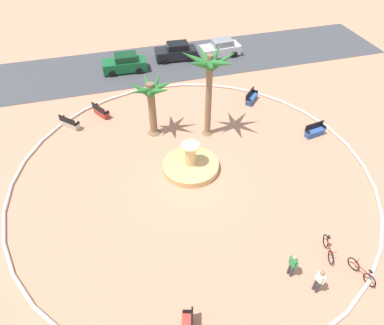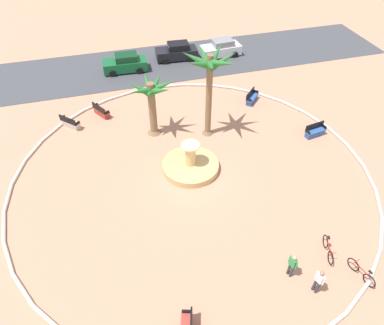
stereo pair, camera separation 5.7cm
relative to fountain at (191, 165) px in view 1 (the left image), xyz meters
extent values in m
plane|color=tan|center=(-0.06, -0.73, -0.30)|extent=(80.00, 80.00, 0.00)
torus|color=silver|center=(-0.06, -0.73, -0.20)|extent=(23.11, 23.11, 0.20)
cube|color=#424247|center=(-0.06, 15.23, -0.29)|extent=(48.00, 8.00, 0.03)
cylinder|color=tan|center=(0.00, 0.00, -0.08)|extent=(3.74, 3.74, 0.45)
cylinder|color=teal|center=(0.00, 0.00, -0.11)|extent=(3.29, 3.29, 0.34)
cylinder|color=tan|center=(0.00, 0.00, 0.89)|extent=(0.67, 0.67, 1.49)
cylinder|color=#E0B370|center=(0.00, 0.00, 1.70)|extent=(1.20, 1.20, 0.12)
cylinder|color=brown|center=(-1.56, 4.48, 1.77)|extent=(0.54, 0.54, 4.14)
cone|color=brown|center=(-1.56, 4.48, -0.05)|extent=(1.03, 1.03, 0.50)
cone|color=#28702D|center=(-0.76, 4.41, 3.57)|extent=(1.82, 0.72, 1.07)
cone|color=#28702D|center=(-1.08, 5.05, 3.44)|extent=(1.57, 1.69, 1.29)
cone|color=#28702D|center=(-1.63, 5.24, 3.48)|extent=(0.71, 1.81, 1.22)
cone|color=#28702D|center=(-2.26, 4.73, 3.42)|extent=(1.83, 1.12, 1.32)
cone|color=#28702D|center=(-2.26, 4.08, 3.57)|extent=(1.82, 1.37, 1.05)
cone|color=#28702D|center=(-1.76, 3.76, 3.45)|extent=(1.01, 1.84, 1.28)
cone|color=#28702D|center=(-1.02, 3.91, 3.53)|extent=(1.63, 1.67, 1.13)
cylinder|color=brown|center=(2.23, 3.35, 2.80)|extent=(0.44, 0.44, 6.20)
cone|color=brown|center=(2.23, 3.35, -0.05)|extent=(0.83, 0.83, 0.50)
cone|color=#28702D|center=(3.09, 3.31, 5.42)|extent=(2.01, 0.65, 1.44)
cone|color=#28702D|center=(2.82, 4.02, 5.50)|extent=(1.76, 1.88, 1.30)
cone|color=#28702D|center=(2.11, 4.22, 5.47)|extent=(0.83, 2.07, 1.36)
cone|color=#28702D|center=(1.42, 3.76, 5.53)|extent=(2.06, 1.43, 1.25)
cone|color=#28702D|center=(1.39, 2.99, 5.53)|extent=(2.09, 1.31, 1.25)
cone|color=#28702D|center=(2.02, 2.45, 5.56)|extent=(1.01, 2.11, 1.20)
cone|color=#28702D|center=(2.76, 2.57, 5.63)|extent=(1.61, 2.00, 1.08)
cube|color=#B73D33|center=(-5.12, 7.82, 0.15)|extent=(1.25, 1.63, 0.12)
cube|color=black|center=(-5.30, 7.71, 0.45)|extent=(0.88, 1.42, 0.50)
cube|color=#9C342B|center=(-5.12, 7.82, -0.11)|extent=(1.15, 1.50, 0.39)
cube|color=black|center=(-5.50, 8.46, 0.29)|extent=(0.43, 0.30, 0.24)
cube|color=black|center=(-4.74, 7.17, 0.29)|extent=(0.43, 0.30, 0.24)
cube|color=black|center=(-2.79, -9.51, 0.29)|extent=(0.45, 0.21, 0.24)
cube|color=beige|center=(-7.51, 6.88, 0.15)|extent=(1.48, 1.49, 0.12)
cube|color=black|center=(-7.66, 6.73, 0.45)|extent=(1.18, 1.20, 0.50)
cube|color=#B6ADA0|center=(-7.51, 6.88, -0.11)|extent=(1.36, 1.37, 0.39)
cube|color=black|center=(-8.03, 7.41, 0.29)|extent=(0.38, 0.37, 0.24)
cube|color=black|center=(-6.98, 6.34, 0.29)|extent=(0.38, 0.37, 0.24)
cube|color=#335BA8|center=(9.74, 0.92, 0.15)|extent=(1.66, 0.76, 0.12)
cube|color=black|center=(9.70, 1.13, 0.45)|extent=(1.59, 0.34, 0.50)
cube|color=#2B4E8F|center=(9.74, 0.92, -0.11)|extent=(1.53, 0.70, 0.39)
cube|color=black|center=(10.48, 1.05, 0.29)|extent=(0.15, 0.46, 0.24)
cube|color=black|center=(9.00, 0.80, 0.29)|extent=(0.15, 0.46, 0.24)
cube|color=#335BA8|center=(7.06, 6.41, 0.15)|extent=(1.48, 1.49, 0.12)
cube|color=black|center=(6.91, 6.56, 0.45)|extent=(1.19, 1.19, 0.50)
cube|color=#2B4E8F|center=(7.06, 6.41, -0.11)|extent=(1.37, 1.37, 0.39)
cube|color=black|center=(7.59, 6.94, 0.29)|extent=(0.38, 0.37, 0.24)
cube|color=black|center=(6.53, 5.88, 0.29)|extent=(0.38, 0.37, 0.24)
torus|color=black|center=(5.93, -9.34, 0.06)|extent=(0.22, 0.71, 0.72)
torus|color=black|center=(6.15, -10.31, 0.06)|extent=(0.22, 0.71, 0.72)
cylinder|color=#B21919|center=(6.04, -9.82, 0.29)|extent=(0.26, 0.94, 0.05)
cylinder|color=#B21919|center=(6.12, -10.17, 0.44)|extent=(0.04, 0.04, 0.30)
cube|color=black|center=(6.12, -10.17, 0.61)|extent=(0.14, 0.22, 0.06)
cylinder|color=#B21919|center=(5.94, -9.39, 0.42)|extent=(0.44, 0.13, 0.03)
torus|color=black|center=(5.04, -8.69, 0.06)|extent=(0.26, 0.71, 0.72)
torus|color=black|center=(5.32, -7.73, 0.06)|extent=(0.26, 0.71, 0.72)
cylinder|color=#B21919|center=(5.18, -8.21, 0.29)|extent=(0.32, 0.92, 0.05)
cylinder|color=#B21919|center=(5.28, -7.87, 0.44)|extent=(0.04, 0.04, 0.30)
cube|color=black|center=(5.28, -7.87, 0.61)|extent=(0.15, 0.22, 0.06)
cylinder|color=#B21919|center=(5.05, -8.64, 0.42)|extent=(0.43, 0.15, 0.03)
cylinder|color=#33333D|center=(2.72, -8.89, 0.13)|extent=(0.14, 0.14, 0.85)
cylinder|color=#33333D|center=(2.67, -8.71, 0.13)|extent=(0.14, 0.14, 0.85)
cube|color=#338C4C|center=(2.70, -8.80, 0.83)|extent=(0.29, 0.38, 0.56)
sphere|color=tan|center=(2.70, -8.80, 1.23)|extent=(0.22, 0.22, 0.22)
cylinder|color=#338C4C|center=(2.76, -9.01, 0.83)|extent=(0.09, 0.09, 0.53)
cylinder|color=#338C4C|center=(2.63, -8.59, 0.83)|extent=(0.09, 0.09, 0.53)
cylinder|color=#33333D|center=(3.51, -9.99, 0.15)|extent=(0.14, 0.14, 0.91)
cylinder|color=#33333D|center=(3.45, -9.82, 0.15)|extent=(0.14, 0.14, 0.91)
cube|color=white|center=(3.48, -9.91, 0.89)|extent=(0.30, 0.39, 0.56)
sphere|color=#9E7051|center=(3.48, -9.91, 1.29)|extent=(0.22, 0.22, 0.22)
cylinder|color=white|center=(3.55, -10.11, 0.89)|extent=(0.09, 0.09, 0.53)
cylinder|color=white|center=(3.41, -9.70, 0.89)|extent=(0.09, 0.09, 0.53)
cube|color=#145B2D|center=(-2.34, 14.56, 0.33)|extent=(4.08, 1.90, 0.90)
cube|color=#0C371B|center=(-2.14, 14.55, 1.06)|extent=(2.07, 1.54, 0.60)
cube|color=#333D47|center=(-3.04, 14.59, 0.98)|extent=(0.36, 1.37, 0.51)
cylinder|color=black|center=(-3.62, 13.77, 0.02)|extent=(0.65, 0.25, 0.64)
cylinder|color=black|center=(-3.54, 15.47, 0.02)|extent=(0.65, 0.25, 0.64)
cylinder|color=black|center=(-1.14, 13.64, 0.02)|extent=(0.65, 0.25, 0.64)
cylinder|color=black|center=(-1.06, 15.34, 0.02)|extent=(0.65, 0.25, 0.64)
cube|color=black|center=(2.86, 15.63, 0.33)|extent=(4.10, 1.95, 0.90)
cube|color=black|center=(3.06, 15.62, 1.06)|extent=(2.09, 1.57, 0.60)
cube|color=#333D47|center=(2.16, 15.67, 0.98)|extent=(0.38, 1.38, 0.51)
cylinder|color=black|center=(1.57, 14.86, 0.02)|extent=(0.65, 0.26, 0.64)
cylinder|color=black|center=(1.67, 16.55, 0.02)|extent=(0.65, 0.26, 0.64)
cylinder|color=black|center=(4.04, 14.70, 0.02)|extent=(0.65, 0.26, 0.64)
cylinder|color=black|center=(4.15, 16.40, 0.02)|extent=(0.65, 0.26, 0.64)
cube|color=silver|center=(7.28, 15.17, 0.33)|extent=(4.11, 1.97, 0.90)
cube|color=gray|center=(7.48, 15.18, 1.06)|extent=(2.09, 1.58, 0.60)
cube|color=#333D47|center=(6.58, 15.12, 0.98)|extent=(0.39, 1.38, 0.51)
cylinder|color=black|center=(6.10, 14.23, 0.02)|extent=(0.65, 0.26, 0.64)
cylinder|color=black|center=(5.98, 15.93, 0.02)|extent=(0.65, 0.26, 0.64)
cylinder|color=black|center=(8.57, 14.40, 0.02)|extent=(0.65, 0.26, 0.64)
cylinder|color=black|center=(8.45, 16.10, 0.02)|extent=(0.65, 0.26, 0.64)
camera|label=1|loc=(-4.51, -16.32, 15.79)|focal=32.86mm
camera|label=2|loc=(-4.46, -16.34, 15.79)|focal=32.86mm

